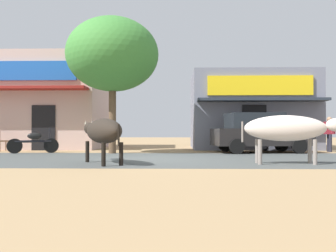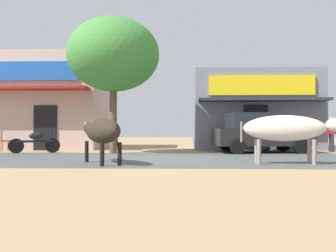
% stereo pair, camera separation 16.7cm
% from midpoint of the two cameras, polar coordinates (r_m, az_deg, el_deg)
% --- Properties ---
extents(ground, '(80.00, 80.00, 0.00)m').
position_cam_midpoint_polar(ground, '(11.86, -2.53, -5.14)').
color(ground, '#A38359').
extents(asphalt_road, '(72.00, 6.17, 0.00)m').
position_cam_midpoint_polar(asphalt_road, '(11.86, -2.53, -5.13)').
color(asphalt_road, '#484C4B').
rests_on(asphalt_road, ground).
extents(storefront_left_cafe, '(7.16, 5.83, 4.76)m').
position_cam_midpoint_polar(storefront_left_cafe, '(20.78, -19.35, 3.35)').
color(storefront_left_cafe, '#C6A59C').
rests_on(storefront_left_cafe, ground).
extents(storefront_right_club, '(6.00, 5.83, 3.83)m').
position_cam_midpoint_polar(storefront_right_club, '(19.63, 13.11, 2.21)').
color(storefront_right_club, slate).
rests_on(storefront_right_club, ground).
extents(roadside_tree, '(3.73, 3.73, 5.49)m').
position_cam_midpoint_polar(roadside_tree, '(15.22, -8.21, 10.91)').
color(roadside_tree, brown).
rests_on(roadside_tree, ground).
extents(parked_hatchback_car, '(4.11, 2.29, 1.64)m').
position_cam_midpoint_polar(parked_hatchback_car, '(15.65, 14.41, -0.98)').
color(parked_hatchback_car, black).
rests_on(parked_hatchback_car, ground).
extents(parked_motorcycle, '(1.89, 0.79, 1.05)m').
position_cam_midpoint_polar(parked_motorcycle, '(15.85, -19.71, -2.31)').
color(parked_motorcycle, black).
rests_on(parked_motorcycle, ground).
extents(cow_near_brown, '(1.80, 2.62, 1.24)m').
position_cam_midpoint_polar(cow_near_brown, '(10.25, -9.87, -0.84)').
color(cow_near_brown, '#2A231D').
rests_on(cow_near_brown, ground).
extents(cow_far_dark, '(2.83, 0.73, 1.33)m').
position_cam_midpoint_polar(cow_far_dark, '(10.46, 18.54, -0.40)').
color(cow_far_dark, beige).
rests_on(cow_far_dark, ground).
extents(pedestrian_by_shop, '(0.40, 0.61, 1.51)m').
position_cam_midpoint_polar(pedestrian_by_shop, '(17.19, 24.40, -0.78)').
color(pedestrian_by_shop, '#262633').
rests_on(pedestrian_by_shop, ground).
extents(cafe_chair_near_tree, '(0.62, 0.62, 0.92)m').
position_cam_midpoint_polar(cafe_chair_near_tree, '(18.03, -24.07, -1.95)').
color(cafe_chair_near_tree, brown).
rests_on(cafe_chair_near_tree, ground).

